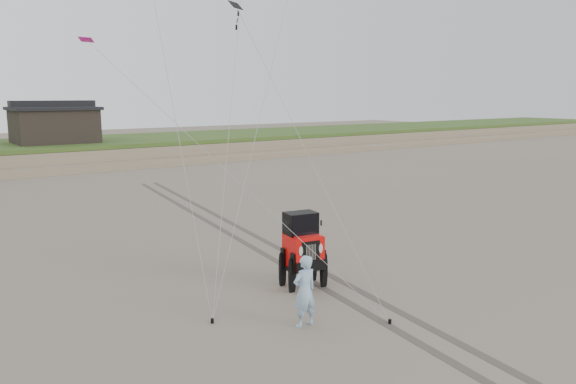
# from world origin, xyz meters

# --- Properties ---
(ground) EXTENTS (160.00, 160.00, 0.00)m
(ground) POSITION_xyz_m (0.00, 0.00, 0.00)
(ground) COLOR #6B6054
(ground) RESTS_ON ground
(dune_ridge) EXTENTS (160.00, 14.25, 1.73)m
(dune_ridge) POSITION_xyz_m (0.00, 37.50, 0.82)
(dune_ridge) COLOR #7A6B54
(dune_ridge) RESTS_ON ground
(cabin) EXTENTS (6.40, 5.40, 3.35)m
(cabin) POSITION_xyz_m (2.00, 37.00, 3.24)
(cabin) COLOR black
(cabin) RESTS_ON dune_ridge
(jeep) EXTENTS (2.77, 4.96, 1.75)m
(jeep) POSITION_xyz_m (0.27, 1.79, 0.87)
(jeep) COLOR red
(jeep) RESTS_ON ground
(man) EXTENTS (0.65, 0.43, 1.77)m
(man) POSITION_xyz_m (-1.42, -0.48, 0.89)
(man) COLOR #88B0D3
(man) RESTS_ON ground
(stake_main) EXTENTS (0.08, 0.08, 0.12)m
(stake_main) POSITION_xyz_m (-3.15, 0.98, 0.06)
(stake_main) COLOR black
(stake_main) RESTS_ON ground
(stake_aux) EXTENTS (0.08, 0.08, 0.12)m
(stake_aux) POSITION_xyz_m (0.35, -1.61, 0.06)
(stake_aux) COLOR black
(stake_aux) RESTS_ON ground
(tire_tracks) EXTENTS (5.22, 29.74, 0.01)m
(tire_tracks) POSITION_xyz_m (2.00, 8.00, 0.00)
(tire_tracks) COLOR #4C443D
(tire_tracks) RESTS_ON ground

